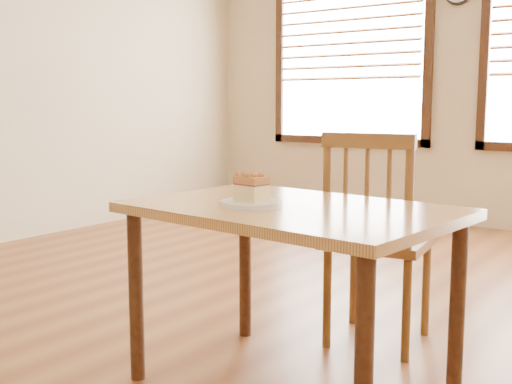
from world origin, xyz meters
TOP-DOWN VIEW (x-y plane):
  - window_left at (-1.90, 3.97)m, footprint 1.76×0.10m
  - cafe_table_main at (-0.09, 0.13)m, footprint 1.28×0.91m
  - cafe_chair_main at (-0.03, 0.78)m, footprint 0.53×0.53m
  - plate at (-0.20, 0.03)m, footprint 0.24×0.24m
  - cake_slice at (-0.20, 0.02)m, footprint 0.14×0.10m

SIDE VIEW (x-z plane):
  - cafe_chair_main at x=-0.03m, z-range 0.01..1.03m
  - cafe_table_main at x=-0.09m, z-range 0.28..1.03m
  - plate at x=-0.20m, z-range 0.75..0.77m
  - cake_slice at x=-0.20m, z-range 0.77..0.88m
  - window_left at x=-1.90m, z-range 0.83..2.79m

